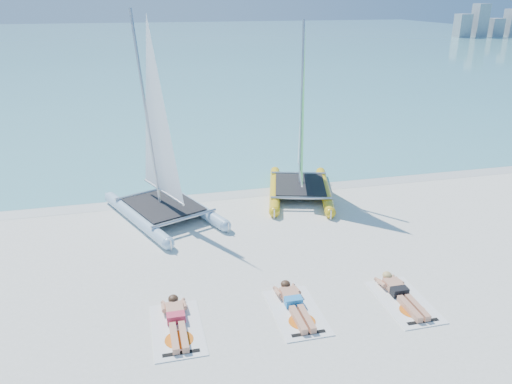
% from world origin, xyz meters
% --- Properties ---
extents(ground, '(140.00, 140.00, 0.00)m').
position_xyz_m(ground, '(0.00, 0.00, 0.00)').
color(ground, white).
rests_on(ground, ground).
extents(sea, '(140.00, 115.00, 0.01)m').
position_xyz_m(sea, '(0.00, 63.00, 0.01)').
color(sea, '#75BEC4').
rests_on(sea, ground).
extents(wet_sand_strip, '(140.00, 1.40, 0.01)m').
position_xyz_m(wet_sand_strip, '(0.00, 5.50, 0.00)').
color(wet_sand_strip, silver).
rests_on(wet_sand_strip, ground).
extents(distant_skyline, '(14.00, 2.00, 5.00)m').
position_xyz_m(distant_skyline, '(53.71, 62.00, 1.94)').
color(distant_skyline, '#989FA7').
rests_on(distant_skyline, ground).
extents(catamaran_blue, '(3.71, 4.96, 6.11)m').
position_xyz_m(catamaran_blue, '(-2.50, 4.06, 1.82)').
color(catamaran_blue, '#A7BEDB').
rests_on(catamaran_blue, ground).
extents(catamaran_yellow, '(3.09, 4.60, 5.71)m').
position_xyz_m(catamaran_yellow, '(2.20, 5.07, 1.80)').
color(catamaran_yellow, gold).
rests_on(catamaran_yellow, ground).
extents(towel_a, '(1.00, 1.85, 0.02)m').
position_xyz_m(towel_a, '(-2.61, -1.67, 0.01)').
color(towel_a, white).
rests_on(towel_a, ground).
extents(sunbather_a, '(0.37, 1.73, 0.26)m').
position_xyz_m(sunbather_a, '(-2.61, -1.48, 0.12)').
color(sunbather_a, tan).
rests_on(sunbather_a, towel_a).
extents(towel_b, '(1.00, 1.85, 0.02)m').
position_xyz_m(towel_b, '(-0.11, -1.69, 0.01)').
color(towel_b, white).
rests_on(towel_b, ground).
extents(sunbather_b, '(0.37, 1.73, 0.26)m').
position_xyz_m(sunbather_b, '(-0.11, -1.50, 0.12)').
color(sunbather_b, tan).
rests_on(sunbather_b, towel_b).
extents(towel_c, '(1.00, 1.85, 0.02)m').
position_xyz_m(towel_c, '(2.29, -1.88, 0.01)').
color(towel_c, white).
rests_on(towel_c, ground).
extents(sunbather_c, '(0.37, 1.73, 0.26)m').
position_xyz_m(sunbather_c, '(2.29, -1.69, 0.12)').
color(sunbather_c, tan).
rests_on(sunbather_c, towel_c).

